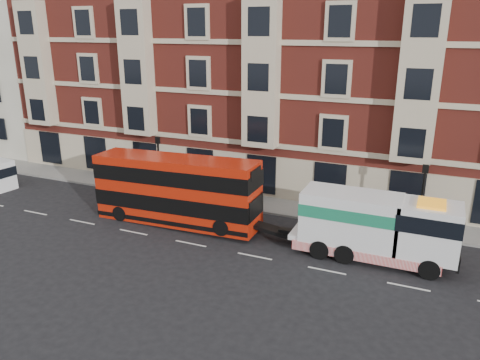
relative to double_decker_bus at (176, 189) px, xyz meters
name	(u,v)px	position (x,y,z in m)	size (l,w,h in m)	color
ground	(191,244)	(2.22, -2.28, -2.30)	(120.00, 120.00, 0.00)	black
sidewalk	(242,201)	(2.22, 5.22, -2.23)	(90.00, 3.00, 0.15)	slate
victorian_terrace	(285,52)	(2.72, 12.72, 7.76)	(45.00, 12.00, 20.40)	maroon
lamp_post_west	(159,161)	(-3.78, 3.92, 0.38)	(0.35, 0.15, 4.35)	black
lamp_post_east	(422,195)	(14.22, 3.92, 0.38)	(0.35, 0.15, 4.35)	black
double_decker_bus	(176,189)	(0.00, 0.00, 0.00)	(10.73, 2.46, 4.34)	red
tow_truck	(373,226)	(12.06, 0.00, -0.40)	(8.59, 2.54, 3.58)	white
pedestrian	(109,176)	(-8.35, 3.88, -1.30)	(0.62, 0.41, 1.69)	#191831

